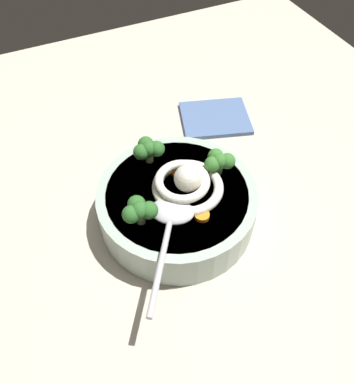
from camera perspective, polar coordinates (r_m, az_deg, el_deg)
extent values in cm
cube|color=#BCB29E|center=(66.16, 0.89, -1.45)|extent=(107.80, 107.80, 3.29)
cylinder|color=#9EB2A3|center=(59.83, 0.00, -1.87)|extent=(23.09, 23.09, 6.13)
cylinder|color=olive|center=(59.64, 0.00, -1.73)|extent=(20.32, 20.32, 5.64)
torus|color=silver|center=(57.14, 1.52, 0.72)|extent=(10.11, 10.11, 1.39)
torus|color=silver|center=(56.36, 0.75, 1.54)|extent=(10.83, 10.83, 1.26)
sphere|color=silver|center=(55.78, 1.55, 1.92)|extent=(3.92, 3.92, 3.92)
ellipsoid|color=#B7B7BC|center=(54.34, -0.69, -2.70)|extent=(7.43, 7.00, 1.60)
cylinder|color=#B7B7BC|center=(50.28, -2.17, -9.46)|extent=(9.06, 12.88, 0.80)
cylinder|color=#7A9E60|center=(61.23, -3.90, 4.86)|extent=(1.22, 1.22, 1.31)
sphere|color=#2D6628|center=(59.93, -3.99, 6.10)|extent=(2.39, 2.39, 2.39)
sphere|color=#2D6628|center=(59.81, -5.04, 5.60)|extent=(2.39, 2.39, 2.39)
sphere|color=#2D6628|center=(59.98, -2.86, 6.07)|extent=(2.39, 2.39, 2.39)
sphere|color=#2D6628|center=(60.87, -4.41, 6.69)|extent=(2.39, 2.39, 2.39)
cylinder|color=#7A9E60|center=(59.75, 5.85, 3.17)|extent=(1.18, 1.18, 1.27)
sphere|color=#38752D|center=(58.45, 5.99, 4.37)|extent=(2.33, 2.33, 2.33)
sphere|color=#38752D|center=(58.17, 4.96, 3.89)|extent=(2.33, 2.33, 2.33)
sphere|color=#38752D|center=(58.69, 7.08, 4.33)|extent=(2.33, 2.33, 2.33)
sphere|color=#38752D|center=(59.26, 5.44, 5.00)|extent=(2.33, 2.33, 2.33)
cylinder|color=#7A9E60|center=(54.00, -5.10, -3.74)|extent=(1.23, 1.23, 1.32)
sphere|color=#2D6628|center=(52.50, -5.24, -2.55)|extent=(2.42, 2.42, 2.42)
sphere|color=#2D6628|center=(52.48, -6.45, -3.13)|extent=(2.42, 2.42, 2.42)
sphere|color=#2D6628|center=(52.53, -3.94, -2.57)|extent=(2.42, 2.42, 2.42)
sphere|color=#2D6628|center=(53.35, -5.70, -1.72)|extent=(2.42, 2.42, 2.42)
cylinder|color=orange|center=(59.93, 0.04, 3.19)|extent=(2.41, 2.41, 0.54)
cylinder|color=orange|center=(54.60, 3.52, -3.30)|extent=(2.05, 2.05, 0.66)
cube|color=#4C6693|center=(77.95, 5.37, 10.28)|extent=(14.90, 13.40, 0.80)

